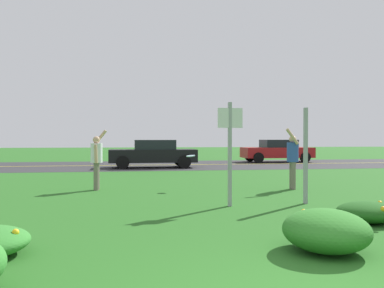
{
  "coord_description": "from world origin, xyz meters",
  "views": [
    {
      "loc": [
        -1.77,
        -3.01,
        1.5
      ],
      "look_at": [
        -0.2,
        6.8,
        1.38
      ],
      "focal_mm": 38.33,
      "sensor_mm": 36.0,
      "label": 1
    }
  ],
  "objects_px": {
    "sign_post_near_path": "(230,143)",
    "person_catcher_blue_shirt": "(292,157)",
    "car_red_center_left": "(277,151)",
    "car_black_center_right": "(153,153)",
    "person_thrower_white_shirt": "(97,158)",
    "sign_post_by_roadside": "(306,156)",
    "frisbee_pale_blue": "(191,156)"
  },
  "relations": [
    {
      "from": "car_red_center_left",
      "to": "car_black_center_right",
      "type": "relative_size",
      "value": 1.0
    },
    {
      "from": "sign_post_by_roadside",
      "to": "car_black_center_right",
      "type": "relative_size",
      "value": 0.49
    },
    {
      "from": "person_catcher_blue_shirt",
      "to": "car_black_center_right",
      "type": "height_order",
      "value": "person_catcher_blue_shirt"
    },
    {
      "from": "sign_post_near_path",
      "to": "person_thrower_white_shirt",
      "type": "relative_size",
      "value": 1.3
    },
    {
      "from": "frisbee_pale_blue",
      "to": "sign_post_near_path",
      "type": "bearing_deg",
      "value": -82.83
    },
    {
      "from": "sign_post_by_roadside",
      "to": "frisbee_pale_blue",
      "type": "bearing_deg",
      "value": 126.17
    },
    {
      "from": "sign_post_by_roadside",
      "to": "person_catcher_blue_shirt",
      "type": "height_order",
      "value": "sign_post_by_roadside"
    },
    {
      "from": "person_thrower_white_shirt",
      "to": "car_black_center_right",
      "type": "xyz_separation_m",
      "value": [
        2.25,
        9.22,
        -0.21
      ]
    },
    {
      "from": "sign_post_near_path",
      "to": "person_catcher_blue_shirt",
      "type": "relative_size",
      "value": 1.27
    },
    {
      "from": "car_red_center_left",
      "to": "car_black_center_right",
      "type": "height_order",
      "value": "same"
    },
    {
      "from": "person_catcher_blue_shirt",
      "to": "person_thrower_white_shirt",
      "type": "bearing_deg",
      "value": 172.75
    },
    {
      "from": "sign_post_near_path",
      "to": "person_thrower_white_shirt",
      "type": "height_order",
      "value": "sign_post_near_path"
    },
    {
      "from": "sign_post_near_path",
      "to": "frisbee_pale_blue",
      "type": "relative_size",
      "value": 8.9
    },
    {
      "from": "frisbee_pale_blue",
      "to": "sign_post_by_roadside",
      "type": "bearing_deg",
      "value": -53.83
    },
    {
      "from": "car_black_center_right",
      "to": "car_red_center_left",
      "type": "bearing_deg",
      "value": 25.32
    },
    {
      "from": "sign_post_near_path",
      "to": "frisbee_pale_blue",
      "type": "height_order",
      "value": "sign_post_near_path"
    },
    {
      "from": "sign_post_near_path",
      "to": "car_red_center_left",
      "type": "relative_size",
      "value": 0.51
    },
    {
      "from": "frisbee_pale_blue",
      "to": "car_red_center_left",
      "type": "xyz_separation_m",
      "value": [
        7.83,
        13.45,
        -0.25
      ]
    },
    {
      "from": "sign_post_by_roadside",
      "to": "car_black_center_right",
      "type": "xyz_separation_m",
      "value": [
        -2.72,
        12.55,
        -0.37
      ]
    },
    {
      "from": "person_thrower_white_shirt",
      "to": "sign_post_near_path",
      "type": "bearing_deg",
      "value": -47.53
    },
    {
      "from": "sign_post_by_roadside",
      "to": "frisbee_pale_blue",
      "type": "distance_m",
      "value": 3.77
    },
    {
      "from": "frisbee_pale_blue",
      "to": "person_thrower_white_shirt",
      "type": "bearing_deg",
      "value": 173.81
    },
    {
      "from": "sign_post_near_path",
      "to": "car_red_center_left",
      "type": "height_order",
      "value": "sign_post_near_path"
    },
    {
      "from": "sign_post_near_path",
      "to": "frisbee_pale_blue",
      "type": "xyz_separation_m",
      "value": [
        -0.39,
        3.13,
        -0.42
      ]
    },
    {
      "from": "person_thrower_white_shirt",
      "to": "person_catcher_blue_shirt",
      "type": "bearing_deg",
      "value": -7.25
    },
    {
      "from": "car_red_center_left",
      "to": "sign_post_near_path",
      "type": "bearing_deg",
      "value": -114.14
    },
    {
      "from": "car_black_center_right",
      "to": "sign_post_by_roadside",
      "type": "bearing_deg",
      "value": -77.77
    },
    {
      "from": "sign_post_by_roadside",
      "to": "car_black_center_right",
      "type": "bearing_deg",
      "value": 102.23
    },
    {
      "from": "sign_post_near_path",
      "to": "person_catcher_blue_shirt",
      "type": "bearing_deg",
      "value": 45.95
    },
    {
      "from": "person_catcher_blue_shirt",
      "to": "car_black_center_right",
      "type": "xyz_separation_m",
      "value": [
        -3.5,
        9.95,
        -0.22
      ]
    },
    {
      "from": "frisbee_pale_blue",
      "to": "car_black_center_right",
      "type": "xyz_separation_m",
      "value": [
        -0.5,
        9.51,
        -0.25
      ]
    },
    {
      "from": "sign_post_near_path",
      "to": "sign_post_by_roadside",
      "type": "xyz_separation_m",
      "value": [
        1.83,
        0.09,
        -0.3
      ]
    }
  ]
}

